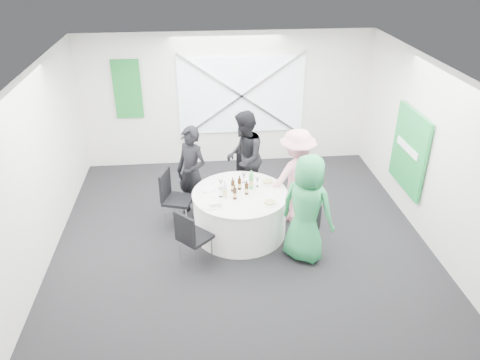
{
  "coord_description": "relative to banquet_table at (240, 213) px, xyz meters",
  "views": [
    {
      "loc": [
        -0.64,
        -6.34,
        4.53
      ],
      "look_at": [
        0.0,
        0.2,
        1.0
      ],
      "focal_mm": 35.0,
      "sensor_mm": 36.0,
      "label": 1
    }
  ],
  "objects": [
    {
      "name": "beer_bottle_b",
      "position": [
        0.0,
        0.13,
        0.47
      ],
      "size": [
        0.06,
        0.06,
        0.25
      ],
      "color": "#351D09",
      "rests_on": "banquet_table"
    },
    {
      "name": "wine_glass_a",
      "position": [
        0.1,
        0.35,
        0.5
      ],
      "size": [
        0.07,
        0.07,
        0.17
      ],
      "color": "white",
      "rests_on": "banquet_table"
    },
    {
      "name": "plate_back",
      "position": [
        -0.07,
        0.59,
        0.39
      ],
      "size": [
        0.27,
        0.27,
        0.01
      ],
      "color": "white",
      "rests_on": "banquet_table"
    },
    {
      "name": "window_panel",
      "position": [
        0.3,
        2.76,
        1.12
      ],
      "size": [
        2.6,
        0.03,
        1.6
      ],
      "primitive_type": "cube",
      "color": "silver",
      "rests_on": "wall_back"
    },
    {
      "name": "knife_a",
      "position": [
        -0.31,
        -0.49,
        0.38
      ],
      "size": [
        0.11,
        0.12,
        0.01
      ],
      "primitive_type": "cube",
      "rotation": [
        0.0,
        0.0,
        -2.44
      ],
      "color": "silver",
      "rests_on": "banquet_table"
    },
    {
      "name": "window_brace_a",
      "position": [
        0.3,
        2.72,
        1.12
      ],
      "size": [
        2.63,
        0.05,
        1.84
      ],
      "primitive_type": "cube",
      "rotation": [
        0.0,
        0.97,
        0.0
      ],
      "color": "silver",
      "rests_on": "window_panel"
    },
    {
      "name": "chair_back_left",
      "position": [
        -1.1,
        0.36,
        0.21
      ],
      "size": [
        0.59,
        0.58,
        1.01
      ],
      "rotation": [
        0.0,
        0.0,
        1.25
      ],
      "color": "black",
      "rests_on": "floor"
    },
    {
      "name": "person_woman_green",
      "position": [
        0.93,
        -0.75,
        0.48
      ],
      "size": [
        1.0,
        0.96,
        1.73
      ],
      "primitive_type": "imported",
      "rotation": [
        0.0,
        0.0,
        2.46
      ],
      "color": "#268C4C",
      "rests_on": "floor"
    },
    {
      "name": "knife_b",
      "position": [
        -0.57,
        0.09,
        0.38
      ],
      "size": [
        0.08,
        0.14,
        0.01
      ],
      "primitive_type": "cube",
      "rotation": [
        0.0,
        0.0,
        2.69
      ],
      "color": "silver",
      "rests_on": "banquet_table"
    },
    {
      "name": "green_sign",
      "position": [
        2.94,
        0.4,
        0.82
      ],
      "size": [
        0.05,
        1.2,
        1.4
      ],
      "primitive_type": "cube",
      "color": "#198E3A",
      "rests_on": "wall_right"
    },
    {
      "name": "plate_back_left",
      "position": [
        -0.51,
        0.2,
        0.39
      ],
      "size": [
        0.28,
        0.28,
        0.01
      ],
      "color": "white",
      "rests_on": "banquet_table"
    },
    {
      "name": "wine_glass_d",
      "position": [
        -0.32,
        -0.08,
        0.5
      ],
      "size": [
        0.07,
        0.07,
        0.17
      ],
      "color": "white",
      "rests_on": "banquet_table"
    },
    {
      "name": "beer_bottle_c",
      "position": [
        0.1,
        -0.05,
        0.47
      ],
      "size": [
        0.06,
        0.06,
        0.24
      ],
      "color": "#351D09",
      "rests_on": "banquet_table"
    },
    {
      "name": "person_woman_pink",
      "position": [
        0.99,
        0.33,
        0.46
      ],
      "size": [
        1.19,
        0.82,
        1.68
      ],
      "primitive_type": "imported",
      "rotation": [
        0.0,
        0.0,
        -2.82
      ],
      "color": "pink",
      "rests_on": "floor"
    },
    {
      "name": "plate_front_right",
      "position": [
        0.43,
        -0.37,
        0.4
      ],
      "size": [
        0.27,
        0.27,
        0.04
      ],
      "color": "white",
      "rests_on": "banquet_table"
    },
    {
      "name": "beer_bottle_a",
      "position": [
        -0.11,
        0.08,
        0.47
      ],
      "size": [
        0.06,
        0.06,
        0.24
      ],
      "color": "#351D09",
      "rests_on": "banquet_table"
    },
    {
      "name": "chair_front_left",
      "position": [
        -0.81,
        -0.79,
        0.17
      ],
      "size": [
        0.6,
        0.6,
        0.94
      ],
      "rotation": [
        0.0,
        0.0,
        2.35
      ],
      "color": "black",
      "rests_on": "floor"
    },
    {
      "name": "banquet_table",
      "position": [
        0.0,
        0.0,
        0.0
      ],
      "size": [
        1.56,
        1.56,
        0.76
      ],
      "color": "white",
      "rests_on": "floor"
    },
    {
      "name": "floor",
      "position": [
        0.0,
        -0.2,
        -0.38
      ],
      "size": [
        6.0,
        6.0,
        0.0
      ],
      "primitive_type": "plane",
      "color": "black",
      "rests_on": "ground"
    },
    {
      "name": "person_man_back",
      "position": [
        0.18,
        1.09,
        0.49
      ],
      "size": [
        0.6,
        0.91,
        1.74
      ],
      "primitive_type": "imported",
      "rotation": [
        0.0,
        0.0,
        -1.74
      ],
      "color": "black",
      "rests_on": "floor"
    },
    {
      "name": "chair_front_right",
      "position": [
        1.0,
        -0.68,
        0.1
      ],
      "size": [
        0.53,
        0.52,
        0.83
      ],
      "rotation": [
        0.0,
        0.0,
        4.11
      ],
      "color": "black",
      "rests_on": "floor"
    },
    {
      "name": "wine_glass_b",
      "position": [
        0.31,
        0.2,
        0.5
      ],
      "size": [
        0.07,
        0.07,
        0.17
      ],
      "color": "white",
      "rests_on": "banquet_table"
    },
    {
      "name": "chair_back_right",
      "position": [
        1.11,
        0.46,
        0.12
      ],
      "size": [
        0.51,
        0.51,
        0.85
      ],
      "rotation": [
        0.0,
        0.0,
        -1.17
      ],
      "color": "black",
      "rests_on": "floor"
    },
    {
      "name": "ceiling",
      "position": [
        0.0,
        -0.2,
        2.42
      ],
      "size": [
        6.0,
        6.0,
        0.0
      ],
      "primitive_type": "plane",
      "rotation": [
        3.14,
        0.0,
        0.0
      ],
      "color": "white",
      "rests_on": "wall_back"
    },
    {
      "name": "plate_front_left",
      "position": [
        -0.5,
        -0.34,
        0.39
      ],
      "size": [
        0.29,
        0.29,
        0.01
      ],
      "color": "white",
      "rests_on": "banquet_table"
    },
    {
      "name": "napkin",
      "position": [
        -0.42,
        -0.35,
        0.42
      ],
      "size": [
        0.19,
        0.14,
        0.05
      ],
      "primitive_type": "cube",
      "rotation": [
        0.0,
        0.0,
        0.14
      ],
      "color": "white",
      "rests_on": "plate_front_left"
    },
    {
      "name": "window_brace_b",
      "position": [
        0.3,
        2.72,
        1.12
      ],
      "size": [
        2.63,
        0.05,
        1.84
      ],
      "primitive_type": "cube",
      "rotation": [
        0.0,
        -0.97,
        0.0
      ],
      "color": "silver",
      "rests_on": "window_panel"
    },
    {
      "name": "fork_c",
      "position": [
        0.55,
        0.18,
        0.38
      ],
      "size": [
        0.1,
        0.13,
        0.01
      ],
      "primitive_type": "cube",
      "rotation": [
        0.0,
        0.0,
        0.61
      ],
      "color": "silver",
      "rests_on": "banquet_table"
    },
    {
      "name": "wall_left",
      "position": [
        -3.0,
        -0.2,
        1.02
      ],
      "size": [
        0.0,
        6.0,
        6.0
      ],
      "primitive_type": "plane",
      "rotation": [
        1.57,
        0.0,
        1.57
      ],
      "color": "silver",
      "rests_on": "floor"
    },
    {
      "name": "green_water_bottle",
      "position": [
        0.2,
        0.14,
        0.51
      ],
      "size": [
        0.08,
        0.08,
        0.32
      ],
      "color": "green",
      "rests_on": "banquet_table"
    },
    {
      "name": "person_man_back_left",
      "position": [
        -0.77,
        0.66,
        0.45
      ],
      "size": [
        0.72,
        0.7,
        1.67
      ],
      "primitive_type": "imported",
      "rotation": [
        0.0,
        0.0,
        -0.71
      ],
      "color": "black",
      "rests_on": "floor"
    },
    {
      "name": "wine_glass_c",
      "position": [
        -0.3,
        0.17,
        0.5
      ],
      "size": [
        0.07,
        0.07,
        0.17
      ],
      "color": "white",
      "rests_on": "banquet_table"
    },
    {
      "name": "clear_water_bottle",
      "position": [
        -0.25,
        -0.09,
        0.49
      ],
      "size": [
        0.08,
        0.08,
        0.29
      ],
      "color": "silver",
      "rests_on": "banquet_table"
    },
    {
      "name": "wall_right",
      "position": [
        3.0,
        -0.2,
        1.02
      ],
      "size": [
        0.0,
        6.0,
        6.0
      ],
      "primitive_type": "plane",
      "rotation": [
        1.57,
        0.0,
        -1.57
      ],
      "color": "silver",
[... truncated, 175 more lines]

